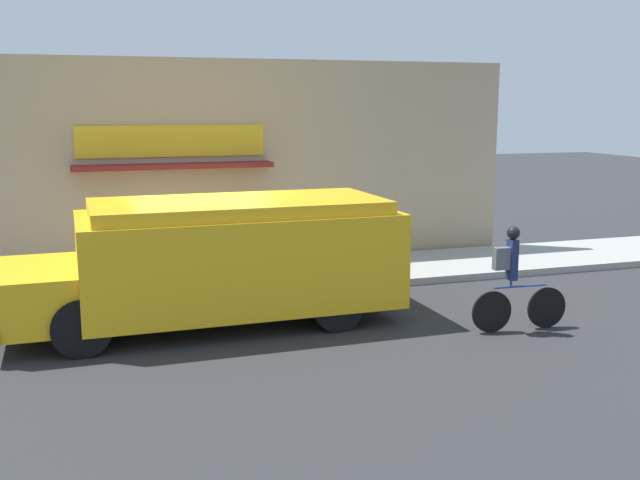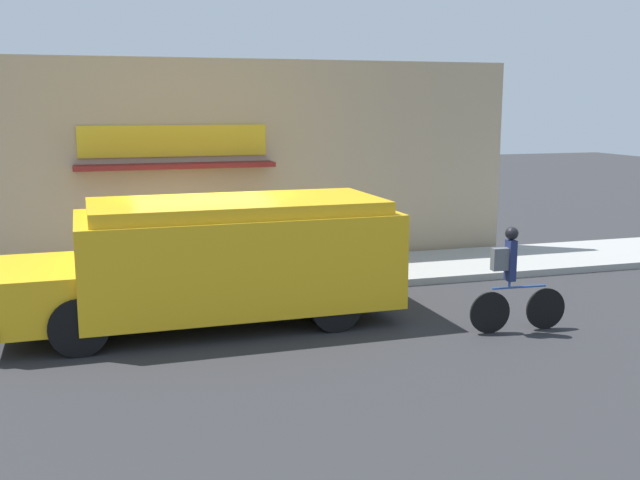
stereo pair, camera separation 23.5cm
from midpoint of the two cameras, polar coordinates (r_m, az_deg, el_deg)
name	(u,v)px [view 1 (the left image)]	position (r m, az deg, el deg)	size (l,w,h in m)	color
ground_plane	(207,303)	(14.17, -9.11, -4.73)	(70.00, 70.00, 0.00)	#2B2B2D
sidewalk	(195,283)	(15.43, -9.90, -3.22)	(28.00, 2.67, 0.15)	#999993
storefront	(181,166)	(16.64, -10.95, 5.56)	(15.49, 0.76, 4.62)	tan
school_bus	(220,258)	(12.58, -8.15, -1.40)	(6.46, 2.88, 2.09)	yellow
cyclist	(514,281)	(12.47, 14.05, -3.08)	(1.68, 0.21, 1.73)	black
trash_bin	(239,250)	(15.92, -6.62, -0.73)	(0.58, 0.58, 0.93)	#2D5138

